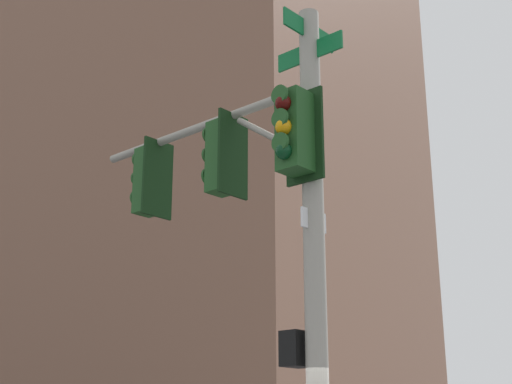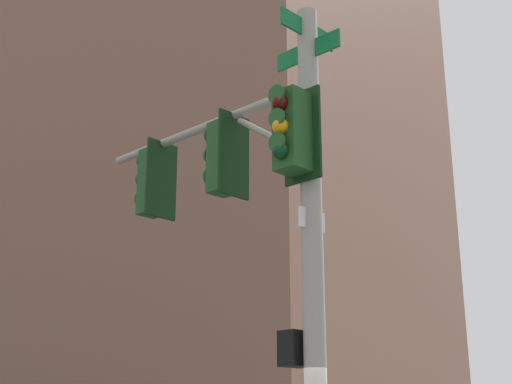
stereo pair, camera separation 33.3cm
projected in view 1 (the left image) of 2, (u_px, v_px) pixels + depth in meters
signal_pole_assembly at (257, 207)px, 9.36m from camera, size 4.27×1.70×6.94m
building_brick_nearside at (103, 74)px, 37.53m from camera, size 27.68×19.11×37.73m
building_glass_tower at (105, 28)px, 70.78m from camera, size 27.51×24.54×76.16m
building_brick_farside at (92, 146)px, 54.97m from camera, size 19.42×19.65×43.56m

